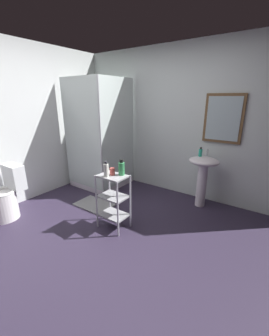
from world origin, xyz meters
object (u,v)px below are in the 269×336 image
Objects in this scene: shower_stall at (101,163)px; toilet at (6,197)px; storage_cart at (113,197)px; bath_mat at (94,205)px; hand_soap_bottle at (200,152)px; lotion_bottle_white at (106,170)px; rinse_cup at (112,172)px; body_wash_bottle_green at (121,168)px; pedestal_sink at (203,172)px.

toilet is (-0.30, -1.65, -0.15)m from shower_stall.
storage_cart reaches higher than bath_mat.
storage_cart is (1.12, -0.96, -0.03)m from shower_stall.
toilet is at bearing -154.06° from storage_cart.
lotion_bottle_white is at bearing -117.48° from hand_soap_bottle.
shower_stall is 1.47m from storage_cart.
hand_soap_bottle is at bearing 10.21° from shower_stall.
hand_soap_bottle is 1.44m from rinse_cup.
rinse_cup is (1.41, 0.71, 0.47)m from toilet.
hand_soap_bottle is 1.34m from body_wash_bottle_green.
toilet is at bearing -128.19° from bath_mat.
toilet is 8.49× the size of rinse_cup.
hand_soap_bottle is 0.70× the size of body_wash_bottle_green.
pedestal_sink is at bearing 35.19° from bath_mat.
body_wash_bottle_green is 1.04× the size of lotion_bottle_white.
shower_stall is 1.54m from lotion_bottle_white.
storage_cart is 3.62× the size of body_wash_bottle_green.
bath_mat is (0.76, 0.97, -0.31)m from toilet.
bath_mat is (-0.66, 0.28, -0.43)m from storage_cart.
lotion_bottle_white is at bearing 24.01° from toilet.
shower_stall is at bearing 123.83° from bath_mat.
storage_cart is 0.35m from rinse_cup.
shower_stall is 2.70× the size of storage_cart.
rinse_cup is at bearing 26.74° from toilet.
shower_stall is at bearing 143.81° from body_wash_bottle_green.
storage_cart is 3.75× the size of lotion_bottle_white.
lotion_bottle_white is 2.21× the size of rinse_cup.
toilet is 1.77m from body_wash_bottle_green.
lotion_bottle_white reaches higher than toilet.
body_wash_bottle_green is at bearing -119.34° from pedestal_sink.
body_wash_bottle_green is 0.12m from rinse_cup.
rinse_cup is at bearing 77.85° from lotion_bottle_white.
pedestal_sink is 1.81m from bath_mat.
shower_stall reaches higher than bath_mat.
body_wash_bottle_green is at bearing 35.39° from rinse_cup.
pedestal_sink is 1.48m from rinse_cup.
bath_mat is (-0.74, 0.19, -0.82)m from body_wash_bottle_green.
toilet is 1.64m from rinse_cup.
hand_soap_bottle is 1.53m from lotion_bottle_white.
toilet is 1.03× the size of storage_cart.
toilet is 2.93m from hand_soap_bottle.
hand_soap_bottle is at bearing 61.54° from rinse_cup.
toilet is 1.59m from storage_cart.
pedestal_sink is at bearing 58.72° from rinse_cup.
lotion_bottle_white is at bearing -115.45° from storage_cart.
storage_cart is at bearing -117.60° from hand_soap_bottle.
pedestal_sink is at bearing 42.12° from toilet.
rinse_cup is (-0.02, 0.02, 0.35)m from storage_cart.
storage_cart is at bearing -46.61° from rinse_cup.
hand_soap_bottle is 1.88m from bath_mat.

